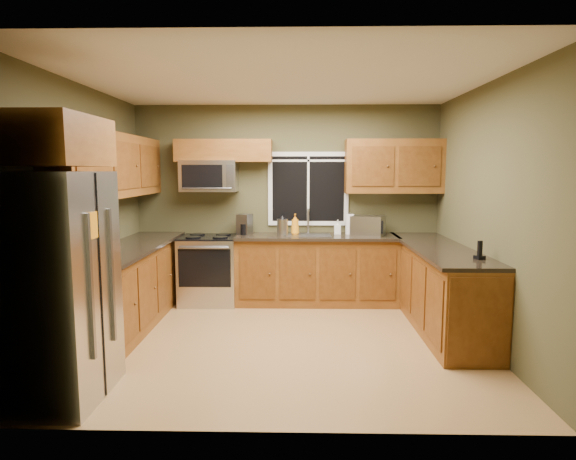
{
  "coord_description": "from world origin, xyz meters",
  "views": [
    {
      "loc": [
        0.17,
        -4.94,
        1.81
      ],
      "look_at": [
        0.05,
        0.35,
        1.15
      ],
      "focal_mm": 30.0,
      "sensor_mm": 36.0,
      "label": 1
    }
  ],
  "objects_px": {
    "coffee_maker": "(245,225)",
    "cordless_phone": "(480,254)",
    "kettle": "(282,226)",
    "toaster_oven": "(368,225)",
    "soap_bottle_a": "(295,224)",
    "range": "(209,269)",
    "soap_bottle_b": "(338,227)",
    "refrigerator": "(55,287)",
    "microwave": "(209,176)",
    "paper_towel_roll": "(350,224)"
  },
  "relations": [
    {
      "from": "coffee_maker",
      "to": "cordless_phone",
      "type": "bearing_deg",
      "value": -35.64
    },
    {
      "from": "kettle",
      "to": "coffee_maker",
      "type": "bearing_deg",
      "value": 171.6
    },
    {
      "from": "toaster_oven",
      "to": "soap_bottle_a",
      "type": "height_order",
      "value": "soap_bottle_a"
    },
    {
      "from": "coffee_maker",
      "to": "soap_bottle_a",
      "type": "relative_size",
      "value": 0.97
    },
    {
      "from": "range",
      "to": "coffee_maker",
      "type": "bearing_deg",
      "value": 10.69
    },
    {
      "from": "toaster_oven",
      "to": "soap_bottle_b",
      "type": "xyz_separation_m",
      "value": [
        -0.4,
        0.06,
        -0.03
      ]
    },
    {
      "from": "range",
      "to": "cordless_phone",
      "type": "distance_m",
      "value": 3.49
    },
    {
      "from": "range",
      "to": "coffee_maker",
      "type": "xyz_separation_m",
      "value": [
        0.48,
        0.09,
        0.6
      ]
    },
    {
      "from": "kettle",
      "to": "toaster_oven",
      "type": "bearing_deg",
      "value": 1.29
    },
    {
      "from": "soap_bottle_a",
      "to": "kettle",
      "type": "bearing_deg",
      "value": -162.4
    },
    {
      "from": "toaster_oven",
      "to": "soap_bottle_b",
      "type": "relative_size",
      "value": 2.54
    },
    {
      "from": "refrigerator",
      "to": "soap_bottle_b",
      "type": "xyz_separation_m",
      "value": [
        2.44,
        2.87,
        0.14
      ]
    },
    {
      "from": "soap_bottle_a",
      "to": "soap_bottle_b",
      "type": "distance_m",
      "value": 0.58
    },
    {
      "from": "soap_bottle_a",
      "to": "microwave",
      "type": "bearing_deg",
      "value": 176.65
    },
    {
      "from": "kettle",
      "to": "paper_towel_roll",
      "type": "xyz_separation_m",
      "value": [
        0.92,
        0.11,
        0.02
      ]
    },
    {
      "from": "refrigerator",
      "to": "range",
      "type": "relative_size",
      "value": 1.92
    },
    {
      "from": "paper_towel_roll",
      "to": "soap_bottle_a",
      "type": "height_order",
      "value": "paper_towel_roll"
    },
    {
      "from": "refrigerator",
      "to": "cordless_phone",
      "type": "relative_size",
      "value": 9.79
    },
    {
      "from": "microwave",
      "to": "cordless_phone",
      "type": "distance_m",
      "value": 3.6
    },
    {
      "from": "range",
      "to": "coffee_maker",
      "type": "relative_size",
      "value": 3.42
    },
    {
      "from": "microwave",
      "to": "toaster_oven",
      "type": "xyz_separation_m",
      "value": [
        2.15,
        -0.1,
        -0.66
      ]
    },
    {
      "from": "microwave",
      "to": "cordless_phone",
      "type": "relative_size",
      "value": 4.13
    },
    {
      "from": "toaster_oven",
      "to": "kettle",
      "type": "xyz_separation_m",
      "value": [
        -1.15,
        -0.03,
        -0.01
      ]
    },
    {
      "from": "range",
      "to": "toaster_oven",
      "type": "bearing_deg",
      "value": 1.06
    },
    {
      "from": "kettle",
      "to": "range",
      "type": "bearing_deg",
      "value": -179.21
    },
    {
      "from": "toaster_oven",
      "to": "soap_bottle_b",
      "type": "height_order",
      "value": "toaster_oven"
    },
    {
      "from": "refrigerator",
      "to": "microwave",
      "type": "xyz_separation_m",
      "value": [
        0.69,
        2.91,
        0.83
      ]
    },
    {
      "from": "soap_bottle_a",
      "to": "soap_bottle_b",
      "type": "relative_size",
      "value": 1.43
    },
    {
      "from": "coffee_maker",
      "to": "soap_bottle_b",
      "type": "distance_m",
      "value": 1.27
    },
    {
      "from": "soap_bottle_a",
      "to": "soap_bottle_b",
      "type": "bearing_deg",
      "value": 3.27
    },
    {
      "from": "microwave",
      "to": "soap_bottle_a",
      "type": "bearing_deg",
      "value": -3.35
    },
    {
      "from": "cordless_phone",
      "to": "range",
      "type": "bearing_deg",
      "value": 150.23
    },
    {
      "from": "refrigerator",
      "to": "range",
      "type": "distance_m",
      "value": 2.89
    },
    {
      "from": "coffee_maker",
      "to": "paper_towel_roll",
      "type": "relative_size",
      "value": 0.91
    },
    {
      "from": "refrigerator",
      "to": "soap_bottle_a",
      "type": "distance_m",
      "value": 3.4
    },
    {
      "from": "microwave",
      "to": "soap_bottle_a",
      "type": "height_order",
      "value": "microwave"
    },
    {
      "from": "paper_towel_roll",
      "to": "cordless_phone",
      "type": "xyz_separation_m",
      "value": [
        1.08,
        -1.84,
        -0.08
      ]
    },
    {
      "from": "range",
      "to": "microwave",
      "type": "height_order",
      "value": "microwave"
    },
    {
      "from": "paper_towel_roll",
      "to": "soap_bottle_b",
      "type": "xyz_separation_m",
      "value": [
        -0.17,
        -0.02,
        -0.04
      ]
    },
    {
      "from": "paper_towel_roll",
      "to": "range",
      "type": "bearing_deg",
      "value": -176.27
    },
    {
      "from": "coffee_maker",
      "to": "kettle",
      "type": "bearing_deg",
      "value": -8.4
    },
    {
      "from": "range",
      "to": "microwave",
      "type": "bearing_deg",
      "value": 90.02
    },
    {
      "from": "toaster_oven",
      "to": "cordless_phone",
      "type": "xyz_separation_m",
      "value": [
        0.84,
        -1.75,
        -0.08
      ]
    },
    {
      "from": "refrigerator",
      "to": "coffee_maker",
      "type": "bearing_deg",
      "value": 67.77
    },
    {
      "from": "range",
      "to": "kettle",
      "type": "bearing_deg",
      "value": 0.79
    },
    {
      "from": "soap_bottle_a",
      "to": "soap_bottle_b",
      "type": "xyz_separation_m",
      "value": [
        0.58,
        0.03,
        -0.04
      ]
    },
    {
      "from": "toaster_oven",
      "to": "coffee_maker",
      "type": "distance_m",
      "value": 1.67
    },
    {
      "from": "soap_bottle_a",
      "to": "soap_bottle_b",
      "type": "height_order",
      "value": "soap_bottle_a"
    },
    {
      "from": "refrigerator",
      "to": "coffee_maker",
      "type": "distance_m",
      "value": 3.09
    },
    {
      "from": "range",
      "to": "soap_bottle_b",
      "type": "distance_m",
      "value": 1.84
    }
  ]
}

